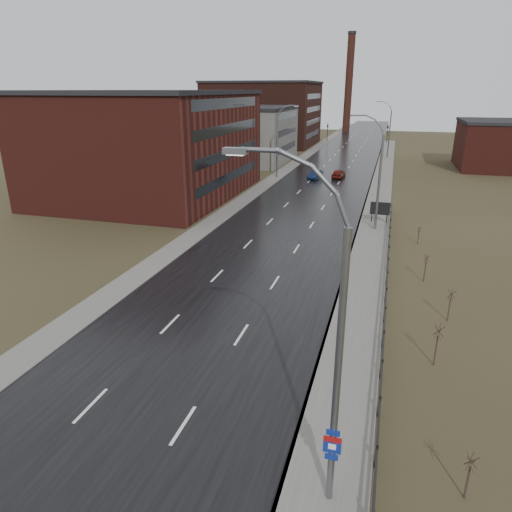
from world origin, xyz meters
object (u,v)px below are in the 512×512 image
Objects in this scene: streetlight_main at (329,350)px; billboard at (380,209)px; car_far at (339,174)px; car_near at (315,175)px.

streetlight_main reaches higher than billboard.
billboard reaches higher than car_far.
billboard is 26.21m from car_near.
streetlight_main is 2.78× the size of car_far.
billboard is 26.62m from car_far.
billboard is at bearing 89.02° from streetlight_main.
billboard is (0.63, 36.53, -4.41)m from streetlight_main.
billboard is 0.58× the size of car_near.
billboard reaches higher than car_near.
car_near is 0.96× the size of car_far.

